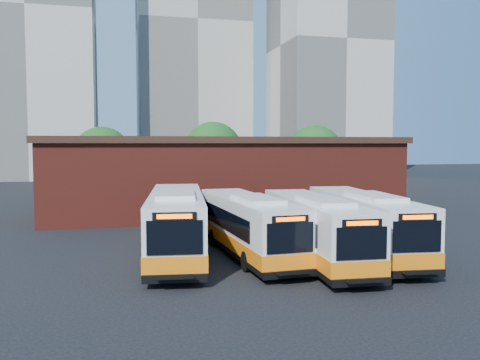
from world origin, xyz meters
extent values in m
plane|color=black|center=(0.00, 0.00, 0.00)|extent=(220.00, 220.00, 0.00)
cube|color=white|center=(-5.57, 3.97, 1.83)|extent=(4.12, 12.59, 2.94)
cube|color=orange|center=(-5.57, 3.97, 0.98)|extent=(4.18, 12.64, 0.72)
cube|color=black|center=(-5.57, 3.97, 0.46)|extent=(4.16, 12.63, 0.26)
cube|color=black|center=(-6.33, -2.19, 2.11)|extent=(2.22, 0.33, 1.39)
cube|color=black|center=(-6.33, -2.20, 2.97)|extent=(1.75, 0.28, 0.33)
cube|color=#FF5905|center=(-6.34, -2.24, 2.97)|extent=(1.38, 0.19, 0.19)
cube|color=black|center=(-6.34, -2.25, 0.46)|extent=(2.62, 0.46, 0.33)
cube|color=black|center=(-6.37, -2.49, 0.57)|extent=(1.53, 0.57, 0.06)
cube|color=black|center=(-6.39, -2.67, 0.64)|extent=(1.49, 0.22, 0.19)
cube|color=black|center=(-6.85, 4.55, 2.11)|extent=(1.23, 9.57, 1.08)
cube|color=black|center=(-4.19, 4.22, 2.11)|extent=(1.23, 9.57, 1.08)
cube|color=white|center=(-5.76, 2.44, 3.40)|extent=(2.30, 4.51, 0.23)
cylinder|color=black|center=(-7.18, 0.64, 0.51)|extent=(0.45, 1.06, 1.03)
cylinder|color=black|center=(-4.82, 0.35, 0.51)|extent=(0.45, 1.06, 1.03)
cylinder|color=black|center=(-6.35, 7.39, 0.51)|extent=(0.45, 1.06, 1.03)
cylinder|color=black|center=(-3.99, 7.10, 0.51)|extent=(0.45, 1.06, 1.03)
cube|color=white|center=(1.06, 1.43, 1.70)|extent=(3.16, 11.64, 2.73)
cube|color=orange|center=(1.06, 1.43, 0.91)|extent=(3.21, 11.69, 0.67)
cube|color=black|center=(1.06, 1.43, 0.43)|extent=(3.20, 11.68, 0.24)
cube|color=black|center=(0.70, -4.34, 1.97)|extent=(2.08, 0.19, 1.29)
cube|color=black|center=(0.70, -4.35, 2.76)|extent=(1.63, 0.16, 0.31)
cube|color=#FF5905|center=(0.70, -4.38, 2.76)|extent=(1.29, 0.10, 0.17)
cube|color=black|center=(0.70, -4.40, 0.43)|extent=(2.45, 0.29, 0.31)
cube|color=black|center=(0.68, -4.62, 0.53)|extent=(1.41, 0.45, 0.06)
cube|color=black|center=(0.67, -4.79, 0.59)|extent=(1.39, 0.13, 0.17)
cube|color=black|center=(-0.16, 1.89, 1.97)|extent=(0.61, 8.96, 1.01)
cube|color=black|center=(2.33, 1.74, 1.97)|extent=(0.61, 8.96, 1.01)
cube|color=white|center=(0.97, 0.00, 3.17)|extent=(1.91, 4.12, 0.21)
cylinder|color=black|center=(-0.25, -1.75, 0.48)|extent=(0.37, 0.98, 0.96)
cylinder|color=black|center=(1.97, -1.89, 0.48)|extent=(0.37, 0.98, 0.96)
cylinder|color=black|center=(0.15, 4.57, 0.48)|extent=(0.37, 0.98, 0.96)
cylinder|color=black|center=(2.36, 4.43, 0.48)|extent=(0.37, 0.98, 0.96)
cube|color=white|center=(-1.91, 3.23, 1.68)|extent=(3.06, 11.51, 2.70)
cube|color=orange|center=(-1.91, 3.23, 0.90)|extent=(3.11, 11.56, 0.66)
cube|color=black|center=(-1.91, 3.23, 0.43)|extent=(3.10, 11.55, 0.24)
cube|color=black|center=(-1.59, -2.49, 1.95)|extent=(2.06, 0.17, 1.28)
cube|color=black|center=(-1.59, -2.50, 2.73)|extent=(1.61, 0.15, 0.30)
cube|color=#FF5905|center=(-1.59, -2.53, 2.73)|extent=(1.28, 0.09, 0.17)
cube|color=black|center=(-1.58, -2.54, 0.43)|extent=(2.42, 0.27, 0.30)
cube|color=black|center=(-1.57, -2.76, 0.52)|extent=(1.39, 0.44, 0.06)
cube|color=black|center=(-1.56, -2.93, 0.59)|extent=(1.38, 0.12, 0.17)
cube|color=black|center=(-3.16, 3.54, 1.95)|extent=(0.55, 8.87, 1.00)
cube|color=black|center=(-0.70, 3.68, 1.95)|extent=(0.55, 8.87, 1.00)
cube|color=white|center=(-1.83, 1.81, 3.13)|extent=(1.87, 4.07, 0.21)
cylinder|color=black|center=(-2.82, -0.06, 0.47)|extent=(0.36, 0.96, 0.95)
cylinder|color=black|center=(-0.63, 0.07, 0.47)|extent=(0.36, 0.96, 0.95)
cylinder|color=black|center=(-3.17, 6.20, 0.47)|extent=(0.36, 0.96, 0.95)
cylinder|color=black|center=(-0.99, 6.32, 0.47)|extent=(0.36, 0.96, 0.95)
cube|color=white|center=(4.09, 2.14, 1.74)|extent=(3.62, 11.92, 2.79)
cube|color=orange|center=(4.09, 2.14, 0.93)|extent=(3.68, 11.97, 0.68)
cube|color=black|center=(4.09, 2.14, 0.44)|extent=(3.66, 11.96, 0.24)
cube|color=black|center=(3.52, -3.73, 2.00)|extent=(2.11, 0.26, 1.32)
cube|color=black|center=(3.52, -3.74, 2.82)|extent=(1.66, 0.22, 0.31)
cube|color=#FF5905|center=(3.52, -3.77, 2.82)|extent=(1.32, 0.15, 0.18)
cube|color=black|center=(3.52, -3.79, 0.44)|extent=(2.49, 0.38, 0.31)
cube|color=black|center=(3.49, -4.01, 0.54)|extent=(1.45, 0.51, 0.06)
cube|color=black|center=(3.48, -4.19, 0.61)|extent=(1.41, 0.18, 0.18)
cube|color=black|center=(2.87, 2.65, 2.00)|extent=(0.94, 9.11, 1.03)
cube|color=black|center=(5.40, 2.40, 2.00)|extent=(0.94, 9.11, 1.03)
cube|color=white|center=(3.95, 0.68, 3.23)|extent=(2.09, 4.25, 0.22)
cylinder|color=black|center=(2.65, -1.06, 0.49)|extent=(0.41, 1.00, 0.98)
cylinder|color=black|center=(4.90, -1.28, 0.49)|extent=(0.41, 1.00, 0.98)
cylinder|color=black|center=(3.28, 5.36, 0.49)|extent=(0.41, 1.00, 0.98)
cylinder|color=black|center=(5.52, 5.14, 0.49)|extent=(0.41, 1.00, 0.98)
imported|color=black|center=(1.46, -1.03, 0.85)|extent=(0.54, 0.70, 1.71)
cube|color=maroon|center=(0.00, 20.00, 3.00)|extent=(28.00, 12.00, 6.00)
cube|color=#301C13|center=(0.00, 20.00, 6.15)|extent=(28.60, 12.60, 0.50)
cube|color=#301C13|center=(3.00, 13.97, 1.20)|extent=(1.20, 0.08, 2.40)
cylinder|color=#382314|center=(-10.00, 32.00, 1.35)|extent=(0.36, 0.36, 2.70)
sphere|color=#164E19|center=(-10.00, 32.00, 4.65)|extent=(6.00, 6.00, 6.00)
cylinder|color=#382314|center=(2.00, 34.00, 1.48)|extent=(0.36, 0.36, 2.95)
sphere|color=#164E19|center=(2.00, 34.00, 5.08)|extent=(6.56, 6.56, 6.56)
cylinder|color=#382314|center=(13.00, 31.00, 1.40)|extent=(0.36, 0.36, 2.81)
sphere|color=#164E19|center=(13.00, 31.00, 4.84)|extent=(6.24, 6.24, 6.24)
cube|color=beige|center=(-22.00, 72.00, 27.50)|extent=(20.00, 18.00, 55.00)
cube|color=#B6B1A6|center=(7.00, 86.00, 30.00)|extent=(22.00, 20.00, 60.00)
cube|color=beige|center=(30.00, 68.00, 24.00)|extent=(18.00, 18.00, 48.00)
camera|label=1|loc=(-8.51, -22.20, 5.81)|focal=38.00mm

